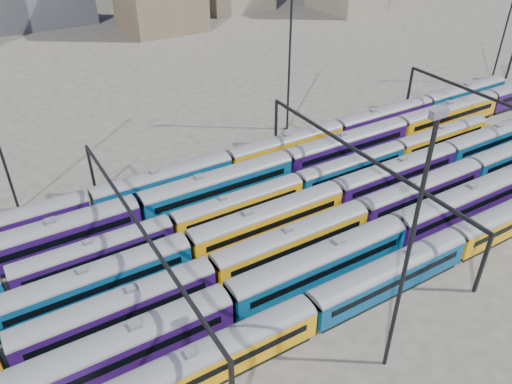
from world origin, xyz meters
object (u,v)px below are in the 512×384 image
rake_2 (212,271)px  rake_0 (512,214)px  rake_1 (320,262)px  mast_2 (410,247)px

rake_2 → rake_0: bearing=-15.2°
rake_0 → rake_2: size_ratio=0.83×
rake_1 → rake_2: (-10.62, 5.00, -0.25)m
rake_2 → mast_2: bearing=-61.3°
rake_2 → mast_2: (9.32, -17.00, 11.29)m
rake_0 → mast_2: (-27.37, -7.00, 11.31)m
mast_2 → rake_2: bearing=118.7°
rake_1 → rake_0: bearing=-10.9°
rake_2 → mast_2: 22.43m
rake_1 → mast_2: 16.36m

